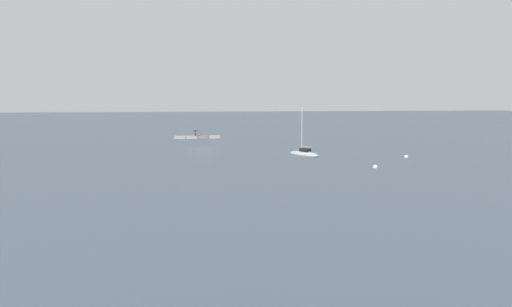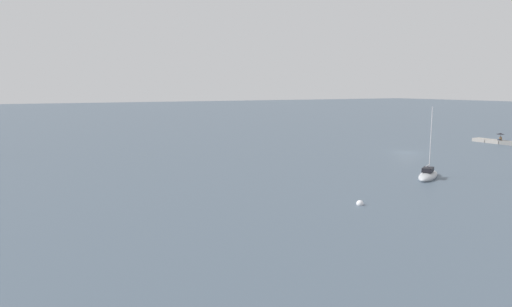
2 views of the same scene
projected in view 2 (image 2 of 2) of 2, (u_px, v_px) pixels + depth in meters
The scene contains 6 objects.
ground_plane at pixel (406, 153), 66.15m from camera, with size 500.00×500.00×0.00m, color #475666.
seawall_pier at pixel (502, 142), 76.32m from camera, with size 9.96×1.87×0.59m.
person_seated_brown_left at pixel (500, 139), 76.56m from camera, with size 0.45×0.64×0.73m.
umbrella_open_black at pixel (500, 134), 76.40m from camera, with size 1.28×1.28×1.28m.
sailboat_grey_mid at pixel (428, 175), 47.72m from camera, with size 4.31×5.69×7.67m.
mooring_buoy_mid at pixel (360, 204), 36.71m from camera, with size 0.58×0.58×0.58m.
Camera 2 is at (-47.52, 50.05, 9.37)m, focal length 32.05 mm.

